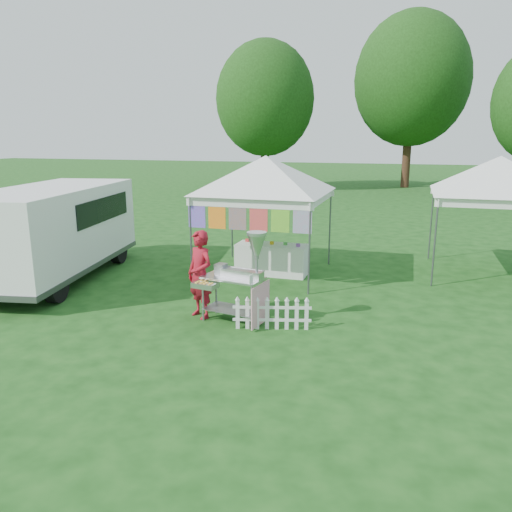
% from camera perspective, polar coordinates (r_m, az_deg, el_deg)
% --- Properties ---
extents(ground, '(120.00, 120.00, 0.00)m').
position_cam_1_polar(ground, '(9.79, -4.72, -7.19)').
color(ground, '#143F12').
rests_on(ground, ground).
extents(canopy_main, '(4.24, 4.24, 3.45)m').
position_cam_1_polar(canopy_main, '(12.48, 1.12, 11.36)').
color(canopy_main, '#59595E').
rests_on(canopy_main, ground).
extents(canopy_right, '(4.24, 4.24, 3.45)m').
position_cam_1_polar(canopy_right, '(13.64, 26.25, 10.21)').
color(canopy_right, '#59595E').
rests_on(canopy_right, ground).
extents(tree_left, '(6.40, 6.40, 9.53)m').
position_cam_1_polar(tree_left, '(33.92, 1.05, 17.51)').
color(tree_left, '#371D14').
rests_on(tree_left, ground).
extents(tree_mid, '(7.60, 7.60, 11.52)m').
position_cam_1_polar(tree_mid, '(36.67, 17.38, 18.67)').
color(tree_mid, '#371D14').
rests_on(tree_mid, ground).
extents(donut_cart, '(1.38, 0.86, 1.77)m').
position_cam_1_polar(donut_cart, '(9.24, -1.69, -1.60)').
color(donut_cart, gray).
rests_on(donut_cart, ground).
extents(vendor, '(0.75, 0.67, 1.72)m').
position_cam_1_polar(vendor, '(9.68, -6.41, -2.12)').
color(vendor, maroon).
rests_on(vendor, ground).
extents(cargo_van, '(3.12, 5.74, 2.26)m').
position_cam_1_polar(cargo_van, '(13.27, -22.01, 2.82)').
color(cargo_van, white).
rests_on(cargo_van, ground).
extents(picket_fence, '(1.40, 0.40, 0.56)m').
position_cam_1_polar(picket_fence, '(9.17, 1.84, -6.69)').
color(picket_fence, white).
rests_on(picket_fence, ground).
extents(display_table, '(1.80, 0.70, 0.78)m').
position_cam_1_polar(display_table, '(12.78, 1.81, -0.37)').
color(display_table, white).
rests_on(display_table, ground).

